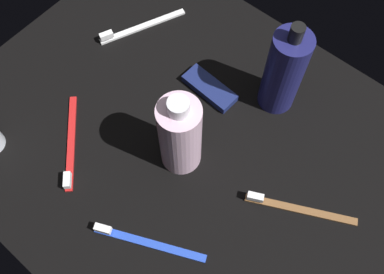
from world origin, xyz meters
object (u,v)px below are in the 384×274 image
(toothbrush_red, at_px, (70,147))
(toothbrush_brown, at_px, (294,207))
(lotion_bottle, at_px, (284,72))
(toothbrush_white, at_px, (137,27))
(snack_bar_navy, at_px, (209,88))
(bodywash_bottle, at_px, (181,136))
(toothbrush_blue, at_px, (143,241))

(toothbrush_red, relative_size, toothbrush_brown, 0.82)
(lotion_bottle, bearing_deg, toothbrush_white, 8.05)
(toothbrush_red, xyz_separation_m, toothbrush_brown, (-0.35, -0.16, 0.00))
(lotion_bottle, xyz_separation_m, snack_bar_navy, (0.10, 0.06, -0.08))
(bodywash_bottle, xyz_separation_m, toothbrush_white, (0.25, -0.15, -0.07))
(toothbrush_white, xyz_separation_m, snack_bar_navy, (-0.20, 0.02, 0.00))
(bodywash_bottle, bearing_deg, snack_bar_navy, -70.07)
(lotion_bottle, xyz_separation_m, bodywash_bottle, (0.05, 0.20, -0.00))
(lotion_bottle, xyz_separation_m, toothbrush_white, (0.30, 0.04, -0.08))
(bodywash_bottle, height_order, snack_bar_navy, bodywash_bottle)
(toothbrush_white, xyz_separation_m, toothbrush_blue, (-0.29, 0.30, 0.00))
(bodywash_bottle, relative_size, toothbrush_blue, 1.06)
(bodywash_bottle, height_order, toothbrush_blue, bodywash_bottle)
(bodywash_bottle, bearing_deg, toothbrush_blue, 107.61)
(toothbrush_red, xyz_separation_m, snack_bar_navy, (-0.11, -0.24, 0.00))
(toothbrush_blue, distance_m, snack_bar_navy, 0.30)
(lotion_bottle, bearing_deg, toothbrush_red, 55.44)
(toothbrush_brown, bearing_deg, snack_bar_navy, -19.59)
(lotion_bottle, distance_m, bodywash_bottle, 0.20)
(snack_bar_navy, bearing_deg, bodywash_bottle, 113.28)
(lotion_bottle, bearing_deg, bodywash_bottle, 74.49)
(snack_bar_navy, bearing_deg, toothbrush_red, 69.40)
(toothbrush_blue, height_order, snack_bar_navy, toothbrush_blue)
(lotion_bottle, relative_size, snack_bar_navy, 1.88)
(bodywash_bottle, xyz_separation_m, toothbrush_brown, (-0.20, -0.05, -0.07))
(toothbrush_white, height_order, toothbrush_brown, same)
(lotion_bottle, xyz_separation_m, toothbrush_red, (0.21, 0.31, -0.08))
(lotion_bottle, height_order, toothbrush_red, lotion_bottle)
(toothbrush_red, relative_size, snack_bar_navy, 1.31)
(toothbrush_brown, height_order, toothbrush_blue, same)
(toothbrush_white, distance_m, toothbrush_red, 0.28)
(bodywash_bottle, height_order, toothbrush_brown, bodywash_bottle)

